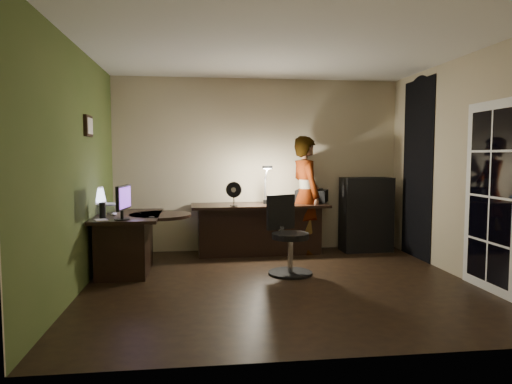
{
  "coord_description": "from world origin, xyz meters",
  "views": [
    {
      "loc": [
        -0.92,
        -5.17,
        1.5
      ],
      "look_at": [
        -0.15,
        1.05,
        1.0
      ],
      "focal_mm": 32.0,
      "sensor_mm": 36.0,
      "label": 1
    }
  ],
  "objects": [
    {
      "name": "phone",
      "position": [
        -1.51,
        0.5,
        0.75
      ],
      "size": [
        0.07,
        0.12,
        0.01
      ],
      "primitive_type": "cube",
      "rotation": [
        0.0,
        0.0,
        0.12
      ],
      "color": "black",
      "rests_on": "desk_left"
    },
    {
      "name": "person",
      "position": [
        0.7,
        1.68,
        0.9
      ],
      "size": [
        0.56,
        0.72,
        1.8
      ],
      "primitive_type": "imported",
      "rotation": [
        0.0,
        0.0,
        1.79
      ],
      "color": "#D8A88C",
      "rests_on": "floor"
    },
    {
      "name": "ceiling",
      "position": [
        0.0,
        0.0,
        2.71
      ],
      "size": [
        4.5,
        4.0,
        0.01
      ],
      "primitive_type": "cube",
      "color": "silver",
      "rests_on": "floor"
    },
    {
      "name": "wall_front",
      "position": [
        0.0,
        -2.0,
        1.35
      ],
      "size": [
        4.5,
        0.01,
        2.7
      ],
      "primitive_type": "cube",
      "color": "tan",
      "rests_on": "floor"
    },
    {
      "name": "desk_fan",
      "position": [
        -0.44,
        1.33,
        0.95
      ],
      "size": [
        0.25,
        0.17,
        0.35
      ],
      "primitive_type": "cube",
      "rotation": [
        0.0,
        0.0,
        -0.24
      ],
      "color": "black",
      "rests_on": "desk_right"
    },
    {
      "name": "printer",
      "position": [
        0.82,
        1.78,
        0.88
      ],
      "size": [
        0.58,
        0.52,
        0.21
      ],
      "primitive_type": "cube",
      "rotation": [
        0.0,
        0.0,
        -0.43
      ],
      "color": "black",
      "rests_on": "desk_right"
    },
    {
      "name": "pen",
      "position": [
        -1.7,
        0.9,
        0.75
      ],
      "size": [
        0.05,
        0.13,
        0.01
      ],
      "primitive_type": "cube",
      "rotation": [
        0.0,
        0.0,
        0.29
      ],
      "color": "black",
      "rests_on": "desk_left"
    },
    {
      "name": "desk_left",
      "position": [
        -1.83,
        0.8,
        0.37
      ],
      "size": [
        0.81,
        1.3,
        0.75
      ],
      "primitive_type": "cube",
      "rotation": [
        0.0,
        0.0,
        0.01
      ],
      "color": "black",
      "rests_on": "floor"
    },
    {
      "name": "monitor",
      "position": [
        -1.83,
        0.31,
        0.89
      ],
      "size": [
        0.16,
        0.46,
        0.3
      ],
      "primitive_type": "cube",
      "rotation": [
        0.0,
        0.0,
        -0.15
      ],
      "color": "black",
      "rests_on": "desk_left"
    },
    {
      "name": "laptop",
      "position": [
        -2.07,
        0.96,
        0.98
      ],
      "size": [
        0.4,
        0.38,
        0.23
      ],
      "primitive_type": "cube",
      "rotation": [
        0.0,
        0.0,
        -0.25
      ],
      "color": "silver",
      "rests_on": "laptop_stand"
    },
    {
      "name": "wall_right",
      "position": [
        2.25,
        0.0,
        1.35
      ],
      "size": [
        0.01,
        4.0,
        2.7
      ],
      "primitive_type": "cube",
      "color": "tan",
      "rests_on": "floor"
    },
    {
      "name": "speaker",
      "position": [
        -2.08,
        0.46,
        0.84
      ],
      "size": [
        0.1,
        0.1,
        0.2
      ],
      "primitive_type": "cylinder",
      "rotation": [
        0.0,
        0.0,
        -0.34
      ],
      "color": "black",
      "rests_on": "desk_left"
    },
    {
      "name": "green_wall_overlay",
      "position": [
        -2.24,
        0.0,
        1.35
      ],
      "size": [
        0.0,
        4.0,
        2.7
      ],
      "primitive_type": "cube",
      "color": "#445625",
      "rests_on": "floor"
    },
    {
      "name": "mouse",
      "position": [
        -2.0,
        0.74,
        0.76
      ],
      "size": [
        0.09,
        0.11,
        0.04
      ],
      "primitive_type": "ellipsoid",
      "rotation": [
        0.0,
        0.0,
        0.36
      ],
      "color": "silver",
      "rests_on": "desk_left"
    },
    {
      "name": "headphones",
      "position": [
        0.26,
        1.66,
        0.82
      ],
      "size": [
        0.19,
        0.08,
        0.09
      ],
      "primitive_type": "cube",
      "rotation": [
        0.0,
        0.0,
        0.0
      ],
      "color": "navy",
      "rests_on": "desk_right"
    },
    {
      "name": "wall_back",
      "position": [
        0.0,
        2.0,
        1.35
      ],
      "size": [
        4.5,
        0.01,
        2.7
      ],
      "primitive_type": "cube",
      "color": "tan",
      "rests_on": "floor"
    },
    {
      "name": "office_chair",
      "position": [
        0.21,
        0.41,
        0.5
      ],
      "size": [
        0.73,
        0.73,
        0.99
      ],
      "primitive_type": "cube",
      "rotation": [
        0.0,
        0.0,
        0.4
      ],
      "color": "black",
      "rests_on": "floor"
    },
    {
      "name": "french_door",
      "position": [
        2.24,
        -0.55,
        1.05
      ],
      "size": [
        0.02,
        0.92,
        2.1
      ],
      "primitive_type": "cube",
      "color": "white",
      "rests_on": "floor"
    },
    {
      "name": "wall_left",
      "position": [
        -2.25,
        0.0,
        1.35
      ],
      "size": [
        0.01,
        4.0,
        2.7
      ],
      "primitive_type": "cube",
      "color": "tan",
      "rests_on": "floor"
    },
    {
      "name": "notepad",
      "position": [
        -2.07,
        0.3,
        0.75
      ],
      "size": [
        0.2,
        0.23,
        0.01
      ],
      "primitive_type": "cube",
      "rotation": [
        0.0,
        0.0,
        0.42
      ],
      "color": "silver",
      "rests_on": "desk_left"
    },
    {
      "name": "desk_right",
      "position": [
        -0.02,
        1.63,
        0.38
      ],
      "size": [
        2.07,
        0.79,
        0.77
      ],
      "primitive_type": "cube",
      "rotation": [
        0.0,
        0.0,
        0.03
      ],
      "color": "black",
      "rests_on": "floor"
    },
    {
      "name": "framed_picture",
      "position": [
        -2.22,
        0.45,
        1.85
      ],
      "size": [
        0.04,
        0.3,
        0.25
      ],
      "primitive_type": "cube",
      "color": "black",
      "rests_on": "wall_left"
    },
    {
      "name": "cabinet",
      "position": [
        1.67,
        1.67,
        0.58
      ],
      "size": [
        0.78,
        0.41,
        1.16
      ],
      "primitive_type": "cube",
      "rotation": [
        0.0,
        0.0,
        0.03
      ],
      "color": "black",
      "rests_on": "floor"
    },
    {
      "name": "desk_lamp",
      "position": [
        0.06,
        1.59,
        1.08
      ],
      "size": [
        0.22,
        0.3,
        0.6
      ],
      "primitive_type": "cube",
      "rotation": [
        0.0,
        0.0,
        -0.28
      ],
      "color": "black",
      "rests_on": "desk_right"
    },
    {
      "name": "arched_doorway",
      "position": [
        2.24,
        1.15,
        1.3
      ],
      "size": [
        0.01,
        0.9,
        2.6
      ],
      "primitive_type": "cube",
      "color": "black",
      "rests_on": "floor"
    },
    {
      "name": "floor",
      "position": [
        0.0,
        0.0,
        -0.01
      ],
      "size": [
        4.5,
        4.0,
        0.01
      ],
      "primitive_type": "cube",
      "color": "black",
      "rests_on": "ground"
    },
    {
      "name": "laptop_stand",
      "position": [
        -2.11,
        0.96,
        0.8
      ],
      "size": [
        0.31,
        0.27,
        0.11
      ],
      "primitive_type": "cube",
      "rotation": [
        0.0,
        0.0,
        -0.22
      ],
      "color": "silver",
      "rests_on": "desk_left"
    }
  ]
}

